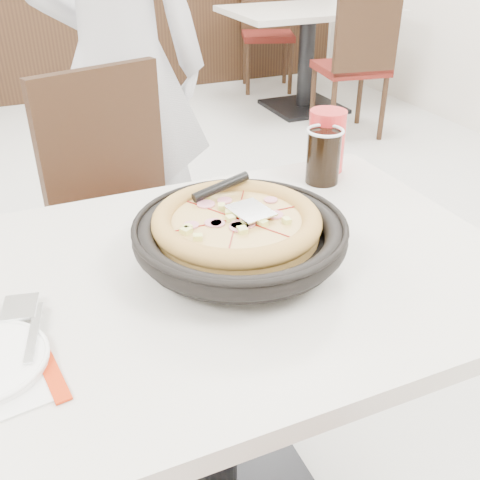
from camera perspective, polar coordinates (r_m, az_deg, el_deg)
name	(u,v)px	position (r m, az deg, el deg)	size (l,w,h in m)	color
floor	(92,399)	(1.92, -14.81, -15.33)	(7.00, 7.00, 0.00)	#B9B9B4
main_table	(210,409)	(1.32, -3.04, -16.80)	(1.20, 0.80, 0.75)	silver
chair_far	(141,232)	(1.79, -10.05, 0.76)	(0.42, 0.42, 0.95)	black
trivet	(253,248)	(1.11, 1.33, -0.82)	(0.12, 0.12, 0.04)	black
pizza_pan	(240,244)	(1.08, 0.00, -0.37)	(0.38, 0.38, 0.01)	black
pizza	(237,228)	(1.09, -0.34, 1.19)	(0.32, 0.32, 0.02)	#B98B3F
pizza_server	(251,210)	(1.09, 1.07, 3.03)	(0.07, 0.09, 0.00)	white
fork	(34,331)	(0.96, -20.20, -8.70)	(0.01, 0.15, 0.00)	white
cola_glass	(323,158)	(1.43, 8.45, 8.27)	(0.08, 0.08, 0.13)	black
red_cup	(326,141)	(1.50, 8.77, 9.93)	(0.09, 0.09, 0.16)	red
diner_person	(119,67)	(2.15, -12.18, 16.77)	(0.63, 0.41, 1.73)	silver
bg_table_right	(306,60)	(4.53, 6.72, 17.69)	(1.20, 0.80, 0.75)	silver
bg_chair_right_near	(351,64)	(3.98, 11.17, 17.10)	(0.42, 0.42, 0.95)	black
bg_chair_right_far	(268,33)	(5.07, 2.84, 20.31)	(0.42, 0.42, 0.95)	black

